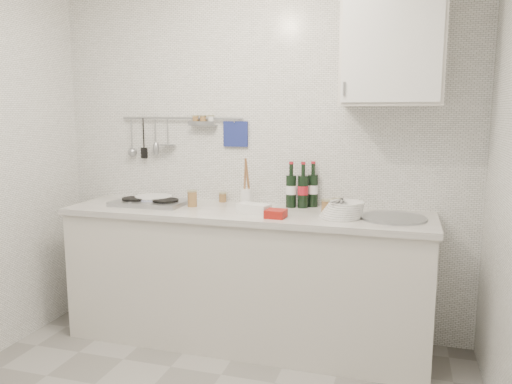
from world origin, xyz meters
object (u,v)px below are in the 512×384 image
wall_cabinet (392,47)px  wine_bottles (302,185)px  utensil_crock (246,195)px  plate_stack_hob (152,199)px  plate_stack_sink (343,210)px

wall_cabinet → wine_bottles: size_ratio=2.26×
utensil_crock → wall_cabinet: bearing=-1.0°
wall_cabinet → wine_bottles: (-0.56, 0.10, -0.87)m
plate_stack_hob → wall_cabinet: bearing=1.3°
wall_cabinet → plate_stack_sink: (-0.25, -0.17, -0.98)m
plate_stack_hob → utensil_crock: (0.69, 0.05, 0.05)m
wine_bottles → utensil_crock: bearing=-167.8°
plate_stack_hob → plate_stack_sink: bearing=-5.4°
wall_cabinet → plate_stack_hob: bearing=-178.7°
plate_stack_hob → wine_bottles: (1.07, 0.13, 0.13)m
wall_cabinet → plate_stack_sink: size_ratio=2.55×
plate_stack_hob → utensil_crock: bearing=4.4°
wall_cabinet → utensil_crock: 1.33m
plate_stack_sink → utensil_crock: bearing=165.1°
plate_stack_sink → wine_bottles: bearing=139.6°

